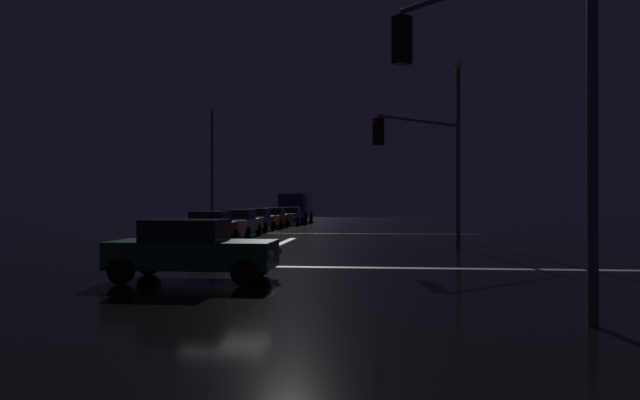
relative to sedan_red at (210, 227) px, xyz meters
name	(u,v)px	position (x,y,z in m)	size (l,w,h in m)	color
ground	(228,268)	(3.39, -9.68, -0.85)	(120.00, 120.00, 0.10)	black
stop_line_north	(272,247)	(3.39, -1.87, -0.80)	(0.35, 13.35, 0.01)	white
centre_line_ns	(304,233)	(3.39, 9.73, -0.80)	(22.00, 0.15, 0.01)	yellow
crosswalk_bar_east	(484,269)	(11.31, -9.68, -0.80)	(13.35, 0.40, 0.01)	white
sedan_red	(210,227)	(0.00, 0.00, 0.00)	(2.02, 4.33, 1.57)	maroon
sedan_white	(238,223)	(-0.02, 6.00, 0.00)	(2.02, 4.33, 1.57)	silver
sedan_gray	(256,220)	(-0.28, 12.38, 0.00)	(2.02, 4.33, 1.57)	slate
sedan_orange	(273,218)	(-0.11, 17.70, 0.00)	(2.02, 4.33, 1.57)	#C66014
sedan_blue	(290,216)	(0.39, 23.64, 0.00)	(2.02, 4.33, 1.57)	navy
box_truck	(297,205)	(-0.10, 31.55, 0.91)	(2.68, 8.28, 3.08)	navy
sedan_green_crossing	(192,249)	(3.31, -13.02, 0.00)	(4.33, 2.02, 1.57)	#14512D
traffic_signal_se	(499,71)	(10.36, -16.65, 3.68)	(3.30, 3.30, 6.49)	#4C4C51
traffic_signal_ne	(425,155)	(10.04, -3.04, 3.17)	(3.81, 3.81, 5.67)	#4C4C51
streetlamp_right_near	(458,137)	(12.31, 3.73, 4.64)	(0.44, 0.44, 9.48)	#424247
streetlamp_left_far	(212,158)	(-5.52, 19.73, 4.80)	(0.44, 0.44, 9.81)	#424247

